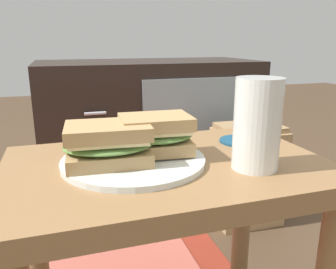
{
  "coord_description": "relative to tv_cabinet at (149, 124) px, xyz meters",
  "views": [
    {
      "loc": [
        -0.17,
        -0.54,
        0.67
      ],
      "look_at": [
        0.0,
        0.0,
        0.51
      ],
      "focal_mm": 36.28,
      "sensor_mm": 36.0,
      "label": 1
    }
  ],
  "objects": [
    {
      "name": "side_table",
      "position": [
        -0.21,
        -0.95,
        0.08
      ],
      "size": [
        0.56,
        0.36,
        0.46
      ],
      "color": "olive",
      "rests_on": "ground"
    },
    {
      "name": "paper_bag",
      "position": [
        0.26,
        -0.45,
        -0.1
      ],
      "size": [
        0.24,
        0.18,
        0.38
      ],
      "color": "tan",
      "rests_on": "ground"
    },
    {
      "name": "beer_glass",
      "position": [
        -0.08,
        -1.02,
        0.24
      ],
      "size": [
        0.08,
        0.08,
        0.15
      ],
      "color": "silver",
      "rests_on": "side_table"
    },
    {
      "name": "area_rug",
      "position": [
        -0.48,
        -0.42,
        -0.29
      ],
      "size": [
        1.12,
        0.71,
        0.01
      ],
      "color": "maroon",
      "rests_on": "ground"
    },
    {
      "name": "sandwich_front",
      "position": [
        -0.31,
        -0.95,
        0.21
      ],
      "size": [
        0.15,
        0.11,
        0.07
      ],
      "color": "tan",
      "rests_on": "plate"
    },
    {
      "name": "plate",
      "position": [
        -0.27,
        -0.94,
        0.17
      ],
      "size": [
        0.25,
        0.25,
        0.01
      ],
      "primitive_type": "cylinder",
      "color": "silver",
      "rests_on": "side_table"
    },
    {
      "name": "tv_cabinet",
      "position": [
        0.0,
        0.0,
        0.0
      ],
      "size": [
        0.96,
        0.46,
        0.58
      ],
      "color": "black",
      "rests_on": "ground"
    },
    {
      "name": "sandwich_back",
      "position": [
        -0.23,
        -0.92,
        0.22
      ],
      "size": [
        0.14,
        0.11,
        0.07
      ],
      "color": "tan",
      "rests_on": "plate"
    },
    {
      "name": "coaster",
      "position": [
        -0.03,
        -0.88,
        0.17
      ],
      "size": [
        0.08,
        0.08,
        0.01
      ],
      "primitive_type": "cylinder",
      "color": "navy",
      "rests_on": "side_table"
    }
  ]
}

